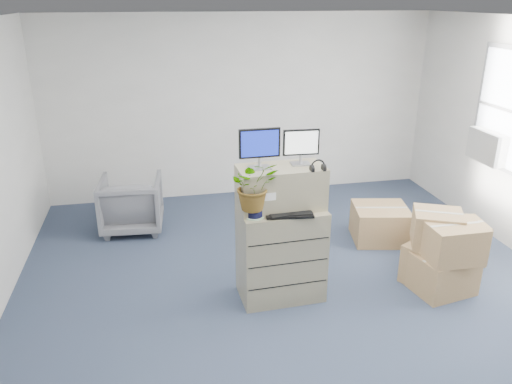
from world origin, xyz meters
TOP-DOWN VIEW (x-y plane):
  - ground at (0.00, 0.00)m, footprint 7.00×7.00m
  - wall_back at (0.00, 3.51)m, footprint 6.00×0.02m
  - ac_unit at (2.87, 1.40)m, footprint 0.24×0.60m
  - filing_cabinet_lower at (-0.15, 0.41)m, footprint 0.88×0.56m
  - filing_cabinet_upper at (-0.15, 0.46)m, footprint 0.88×0.47m
  - monitor_left at (-0.37, 0.46)m, footprint 0.41×0.16m
  - monitor_right at (0.06, 0.50)m, footprint 0.36×0.15m
  - headphones at (0.17, 0.29)m, footprint 0.15×0.02m
  - keyboard at (-0.12, 0.24)m, footprint 0.49×0.25m
  - mouse at (0.18, 0.29)m, footprint 0.10×0.08m
  - water_bottle at (-0.10, 0.49)m, footprint 0.07×0.07m
  - phone_dock at (-0.14, 0.43)m, footprint 0.06×0.05m
  - external_drive at (0.17, 0.52)m, footprint 0.22×0.19m
  - tissue_box at (0.15, 0.51)m, footprint 0.23×0.12m
  - potted_plant at (-0.46, 0.28)m, footprint 0.47×0.51m
  - office_chair at (-1.73, 2.42)m, footprint 0.85×0.81m
  - cardboard_boxes at (1.66, 0.61)m, footprint 1.39×1.96m

SIDE VIEW (x-z plane):
  - ground at x=0.00m, z-range 0.00..0.00m
  - cardboard_boxes at x=1.66m, z-range -0.10..0.75m
  - office_chair at x=-1.73m, z-range 0.00..0.82m
  - filing_cabinet_lower at x=-0.15m, z-range 0.00..1.01m
  - keyboard at x=-0.12m, z-range 1.01..1.03m
  - mouse at x=0.18m, z-range 1.01..1.03m
  - external_drive at x=0.17m, z-range 1.01..1.06m
  - phone_dock at x=-0.14m, z-range 0.98..1.11m
  - tissue_box at x=0.15m, z-range 1.06..1.15m
  - water_bottle at x=-0.10m, z-range 1.01..1.25m
  - ac_unit at x=2.87m, z-range 1.00..1.40m
  - filing_cabinet_upper at x=-0.15m, z-range 1.01..1.44m
  - potted_plant at x=-0.46m, z-range 1.04..1.51m
  - wall_back at x=0.00m, z-range 0.00..2.80m
  - headphones at x=0.17m, z-range 1.40..1.55m
  - monitor_right at x=0.06m, z-range 1.46..1.82m
  - monitor_left at x=-0.37m, z-range 1.46..1.86m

